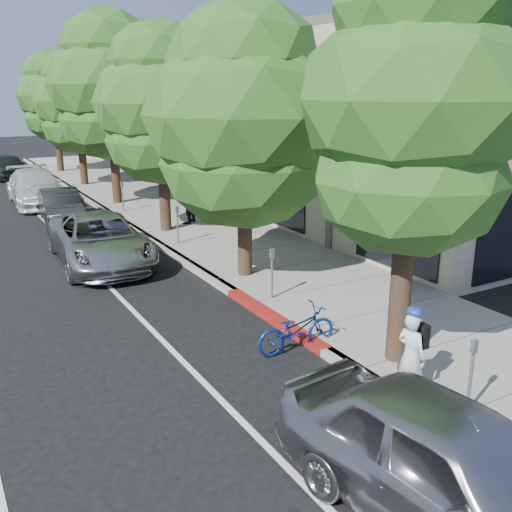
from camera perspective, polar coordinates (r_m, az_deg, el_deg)
ground at (r=12.41m, az=4.26°, el=-8.09°), size 120.00×120.00×0.00m
sidewalk at (r=20.02m, az=-3.13°, el=1.74°), size 4.60×56.00×0.15m
curb at (r=19.13m, az=-9.28°, el=0.85°), size 0.30×56.00×0.15m
curb_red_segment at (r=13.15m, az=1.81°, el=-6.25°), size 0.32×4.00×0.15m
storefront_building at (r=31.69m, az=0.43°, el=13.46°), size 10.00×36.00×7.00m
street_tree_0 at (r=10.34m, az=15.57°, el=14.14°), size 4.05×4.05×7.61m
street_tree_1 at (r=15.20m, az=-1.19°, el=13.57°), size 5.31×5.31×7.39m
street_tree_2 at (r=20.65m, az=-9.52°, el=14.60°), size 4.66×4.66×7.43m
street_tree_3 at (r=26.33m, az=-14.42°, el=16.04°), size 5.33×5.33×8.46m
street_tree_4 at (r=32.15m, az=-17.38°, el=14.42°), size 4.57×4.57×7.21m
street_tree_5 at (r=38.01m, az=-19.55°, el=14.74°), size 4.43×4.43×7.44m
cyclist at (r=10.16m, az=15.22°, el=-9.62°), size 0.43×0.61×1.56m
bicycle at (r=11.63m, az=4.07°, el=-7.32°), size 1.79×0.67×0.93m
silver_suv at (r=17.81m, az=-15.34°, el=1.54°), size 2.79×5.50×1.49m
dark_sedan at (r=23.84m, az=-18.93°, el=4.71°), size 1.73×4.12×1.32m
white_pickup at (r=28.15m, az=-21.13°, el=6.42°), size 2.32×5.45×1.57m
dark_suv_far at (r=37.05m, az=-23.48°, el=8.23°), size 1.93×4.30×1.43m
near_car_a at (r=7.54m, az=19.13°, el=-19.55°), size 2.55×5.03×1.64m
pedestrian at (r=22.00m, az=-7.02°, el=5.57°), size 1.10×1.07×1.79m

